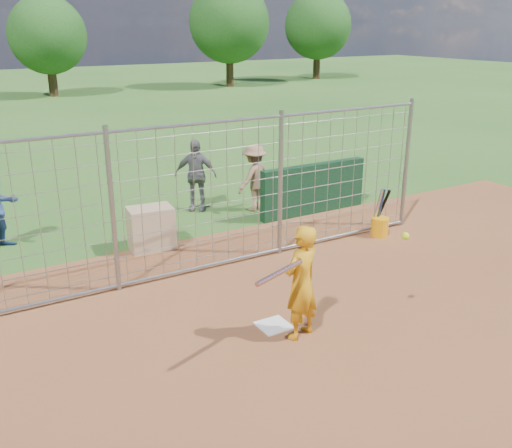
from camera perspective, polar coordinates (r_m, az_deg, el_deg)
ground at (r=8.20m, az=1.03°, el=-9.58°), size 100.00×100.00×0.00m
infield_dirt at (r=6.30m, az=16.41°, el=-20.73°), size 18.00×18.00×0.00m
home_plate at (r=8.05m, az=1.79°, el=-10.12°), size 0.43×0.43×0.02m
dugout_wall at (r=12.54m, az=5.77°, el=3.52°), size 2.60×0.20×1.10m
batter at (r=7.49m, az=4.55°, el=-5.87°), size 0.66×0.53×1.58m
bystander_b at (r=12.69m, az=-6.07°, el=4.87°), size 0.99×0.85×1.60m
bystander_c at (r=12.63m, az=-0.16°, el=4.65°), size 1.09×0.85×1.49m
equipment_bin at (r=10.70m, az=-10.45°, el=-0.41°), size 0.85×0.63×0.80m
equipment_in_play at (r=6.98m, az=5.66°, el=-3.90°), size 2.30×0.41×0.25m
bucket_with_bats at (r=11.45m, az=12.26°, el=-0.01°), size 0.34×0.40×0.97m
backstop_fence at (r=9.34m, az=-5.32°, el=2.45°), size 9.08×0.08×2.60m
tree_line at (r=34.92m, az=-20.06°, el=18.01°), size 44.66×6.72×6.48m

